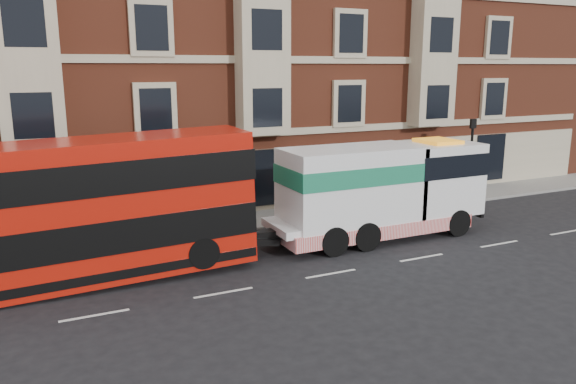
{
  "coord_description": "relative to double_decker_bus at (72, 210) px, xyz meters",
  "views": [
    {
      "loc": [
        -9.38,
        -16.32,
        7.2
      ],
      "look_at": [
        0.21,
        4.0,
        2.14
      ],
      "focal_mm": 35.0,
      "sensor_mm": 36.0,
      "label": 1
    }
  ],
  "objects": [
    {
      "name": "pedestrian",
      "position": [
        1.75,
        3.27,
        -1.48
      ],
      "size": [
        0.7,
        0.49,
        1.85
      ],
      "primitive_type": "imported",
      "rotation": [
        0.0,
        0.0,
        -0.07
      ],
      "color": "#182831",
      "rests_on": "sidewalk"
    },
    {
      "name": "lamp_post_east",
      "position": [
        20.18,
        3.32,
        0.12
      ],
      "size": [
        0.35,
        0.15,
        4.35
      ],
      "color": "black",
      "rests_on": "sidewalk"
    },
    {
      "name": "tow_truck",
      "position": [
        12.06,
        -0.0,
        -0.45
      ],
      "size": [
        9.56,
        2.83,
        3.98
      ],
      "color": "white",
      "rests_on": "ground"
    },
    {
      "name": "victorian_terrace",
      "position": [
        8.68,
        12.12,
        7.5
      ],
      "size": [
        45.0,
        12.0,
        20.4
      ],
      "color": "brown",
      "rests_on": "ground"
    },
    {
      "name": "lamp_post_west",
      "position": [
        2.18,
        3.32,
        0.12
      ],
      "size": [
        0.35,
        0.15,
        4.35
      ],
      "color": "black",
      "rests_on": "sidewalk"
    },
    {
      "name": "double_decker_bus",
      "position": [
        0.0,
        0.0,
        0.0
      ],
      "size": [
        11.94,
        2.74,
        4.83
      ],
      "color": "#B8160A",
      "rests_on": "ground"
    },
    {
      "name": "sidewalk",
      "position": [
        8.18,
        4.62,
        -2.49
      ],
      "size": [
        90.0,
        3.0,
        0.15
      ],
      "primitive_type": "cube",
      "color": "slate",
      "rests_on": "ground"
    },
    {
      "name": "ground",
      "position": [
        8.18,
        -2.88,
        -2.56
      ],
      "size": [
        120.0,
        120.0,
        0.0
      ],
      "primitive_type": "plane",
      "color": "black",
      "rests_on": "ground"
    }
  ]
}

